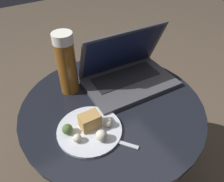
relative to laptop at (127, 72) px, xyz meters
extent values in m
plane|color=brown|center=(-0.13, -0.09, -0.58)|extent=(6.00, 6.00, 0.00)
cylinder|color=#9E9EA3|center=(-0.13, -0.09, -0.58)|extent=(0.41, 0.41, 0.01)
cylinder|color=#9E9EA3|center=(-0.13, -0.09, -0.32)|extent=(0.09, 0.09, 0.50)
cylinder|color=black|center=(-0.13, -0.09, -0.06)|extent=(0.69, 0.69, 0.02)
cube|color=#47474C|center=(0.00, -0.03, -0.04)|extent=(0.38, 0.25, 0.02)
cube|color=black|center=(0.00, 0.01, -0.03)|extent=(0.29, 0.13, 0.00)
cube|color=#47474C|center=(0.00, 0.05, 0.08)|extent=(0.37, 0.12, 0.22)
cube|color=#19234C|center=(0.00, 0.04, 0.08)|extent=(0.34, 0.10, 0.19)
cylinder|color=brown|center=(-0.23, 0.08, 0.06)|extent=(0.07, 0.07, 0.21)
cylinder|color=white|center=(-0.23, 0.08, 0.18)|extent=(0.07, 0.07, 0.04)
cylinder|color=silver|center=(-0.26, -0.16, -0.04)|extent=(0.22, 0.22, 0.01)
cube|color=tan|center=(-0.25, -0.15, -0.01)|extent=(0.07, 0.05, 0.05)
sphere|color=beige|center=(-0.20, -0.18, -0.02)|extent=(0.03, 0.03, 0.03)
sphere|color=beige|center=(-0.32, -0.18, -0.03)|extent=(0.03, 0.03, 0.03)
sphere|color=beige|center=(-0.25, -0.21, -0.02)|extent=(0.04, 0.04, 0.04)
sphere|color=#4C6B33|center=(-0.33, -0.13, -0.02)|extent=(0.03, 0.03, 0.03)
cube|color=silver|center=(-0.21, -0.25, -0.05)|extent=(0.09, 0.11, 0.00)
cube|color=silver|center=(-0.27, -0.17, -0.05)|extent=(0.05, 0.06, 0.00)
camera|label=1|loc=(-0.45, -0.60, 0.53)|focal=35.00mm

